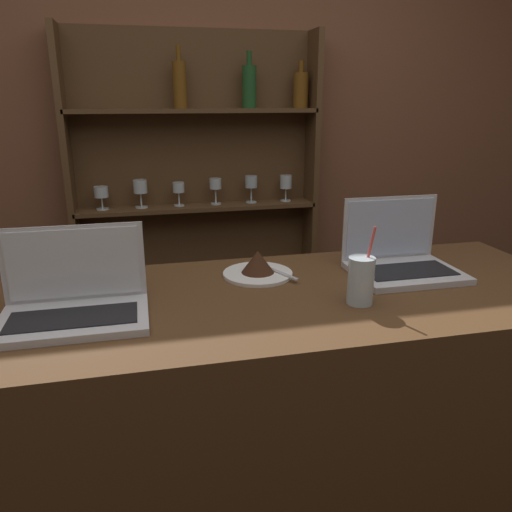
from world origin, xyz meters
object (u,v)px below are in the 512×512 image
(water_glass, at_px, (361,280))
(laptop_far, at_px, (400,257))
(cake_plate, at_px, (258,267))
(laptop_near, at_px, (74,300))

(water_glass, bearing_deg, laptop_far, 42.31)
(water_glass, bearing_deg, cake_plate, 128.36)
(laptop_near, relative_size, cake_plate, 1.65)
(laptop_near, xyz_separation_m, cake_plate, (0.49, 0.19, -0.02))
(laptop_far, relative_size, water_glass, 1.54)
(laptop_near, xyz_separation_m, water_glass, (0.70, -0.07, 0.02))
(laptop_near, distance_m, water_glass, 0.70)
(laptop_near, height_order, laptop_far, laptop_far)
(cake_plate, height_order, water_glass, water_glass)
(laptop_near, xyz_separation_m, laptop_far, (0.92, 0.13, -0.00))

